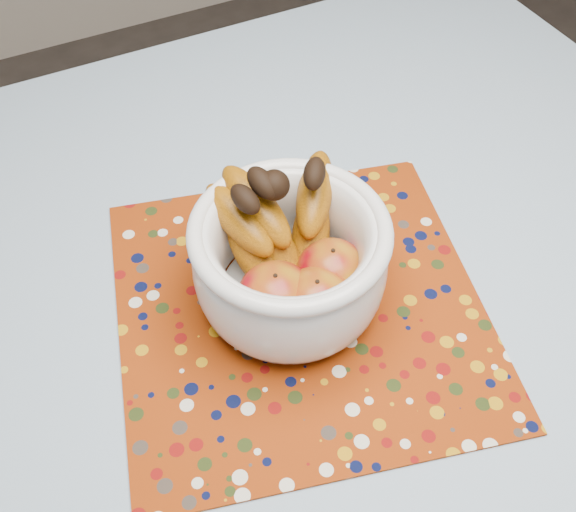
{
  "coord_description": "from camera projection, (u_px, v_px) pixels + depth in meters",
  "views": [
    {
      "loc": [
        -0.3,
        -0.42,
        1.46
      ],
      "look_at": [
        -0.08,
        0.04,
        0.85
      ],
      "focal_mm": 42.0,
      "sensor_mm": 36.0,
      "label": 1
    }
  ],
  "objects": [
    {
      "name": "tablecloth",
      "position": [
        353.0,
        301.0,
        0.87
      ],
      "size": [
        1.32,
        1.32,
        0.01
      ],
      "primitive_type": "cube",
      "color": "#6286A3",
      "rests_on": "table"
    },
    {
      "name": "placemat",
      "position": [
        300.0,
        307.0,
        0.86
      ],
      "size": [
        0.55,
        0.55,
        0.0
      ],
      "primitive_type": "cube",
      "rotation": [
        0.0,
        0.0,
        -0.25
      ],
      "color": "maroon",
      "rests_on": "tablecloth"
    },
    {
      "name": "fruit_bowl",
      "position": [
        288.0,
        251.0,
        0.8
      ],
      "size": [
        0.26,
        0.25,
        0.2
      ],
      "color": "silver",
      "rests_on": "placemat"
    },
    {
      "name": "table",
      "position": [
        348.0,
        335.0,
        0.94
      ],
      "size": [
        1.2,
        1.2,
        0.75
      ],
      "color": "brown",
      "rests_on": "ground"
    }
  ]
}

